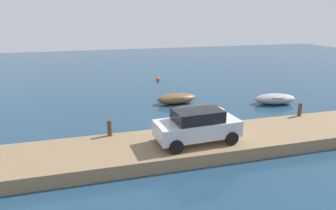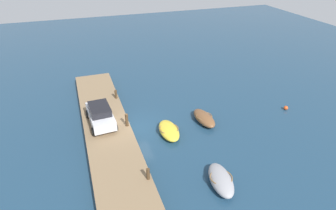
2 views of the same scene
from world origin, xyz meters
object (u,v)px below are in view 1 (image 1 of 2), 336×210
Objects in this scene: dinghy_brown at (177,98)px; mooring_post_west at (110,128)px; rowboat_grey at (275,99)px; mooring_post_mid_west at (201,117)px; mooring_post_mid_east at (300,110)px; marker_buoy at (158,79)px; rowboat_yellow at (203,112)px; parked_car at (197,125)px.

dinghy_brown is 3.75× the size of mooring_post_west.
rowboat_grey is 3.10× the size of mooring_post_mid_west.
mooring_post_mid_east is 15.38m from marker_buoy.
mooring_post_west reaches higher than rowboat_grey.
dinghy_brown is 1.00× the size of rowboat_yellow.
mooring_post_west is 4.41m from parked_car.
dinghy_brown is 8.16× the size of marker_buoy.
marker_buoy is (-6.51, 10.10, -0.21)m from rowboat_grey.
mooring_post_west is at bearing -151.29° from rowboat_grey.
mooring_post_mid_west reaches higher than rowboat_yellow.
mooring_post_mid_west is at bearing 180.00° from mooring_post_mid_east.
mooring_post_mid_west is at bearing -94.57° from marker_buoy.
mooring_post_west is at bearing -133.38° from dinghy_brown.
mooring_post_mid_west is 14.54m from marker_buoy.
mooring_post_west reaches higher than mooring_post_mid_east.
mooring_post_mid_east is at bearing -51.36° from dinghy_brown.
dinghy_brown is at bearing 75.42° from parked_car.
parked_car is 16.56m from marker_buoy.
mooring_post_mid_east is 2.11× the size of marker_buoy.
mooring_post_mid_west is at bearing -111.53° from rowboat_yellow.
mooring_post_mid_west reaches higher than dinghy_brown.
mooring_post_west reaches higher than dinghy_brown.
rowboat_yellow is at bearing -158.74° from rowboat_grey.
parked_car reaches higher than mooring_post_mid_east.
rowboat_grey is 1.06× the size of rowboat_yellow.
mooring_post_mid_east is at bearing 0.00° from mooring_post_mid_west.
marker_buoy is at bearing 85.43° from mooring_post_mid_west.
dinghy_brown is at bearing -93.78° from marker_buoy.
marker_buoy is (6.10, 14.46, -0.84)m from mooring_post_west.
mooring_post_mid_west is 6.33m from mooring_post_mid_east.
mooring_post_west is (-5.57, -6.48, 0.64)m from dinghy_brown.
parked_car is (-1.61, -8.39, 1.07)m from dinghy_brown.
mooring_post_mid_west is 2.79× the size of marker_buoy.
rowboat_grey is at bearing 32.24° from parked_car.
mooring_post_west is at bearing 180.00° from mooring_post_mid_west.
mooring_post_mid_west reaches higher than mooring_post_west.
rowboat_grey is 0.80× the size of parked_car.
dinghy_brown is 0.94× the size of rowboat_grey.
rowboat_yellow is 3.77× the size of mooring_post_west.
parked_car reaches higher than mooring_post_west.
rowboat_yellow is 0.76× the size of parked_car.
dinghy_brown is 3.49m from rowboat_yellow.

